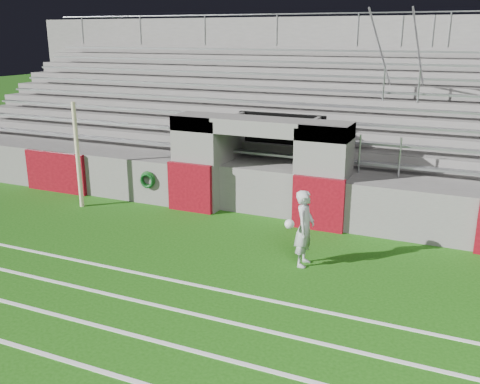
% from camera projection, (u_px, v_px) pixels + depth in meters
% --- Properties ---
extents(ground, '(90.00, 90.00, 0.00)m').
position_uv_depth(ground, '(198.00, 262.00, 11.47)').
color(ground, '#184E0D').
rests_on(ground, ground).
extents(field_post, '(0.12, 0.12, 2.95)m').
position_uv_depth(field_post, '(78.00, 155.00, 14.74)').
color(field_post, beige).
rests_on(field_post, ground).
extents(stadium_structure, '(26.00, 8.48, 5.42)m').
position_uv_depth(stadium_structure, '(308.00, 133.00, 18.03)').
color(stadium_structure, '#5D5B58').
rests_on(stadium_structure, ground).
extents(goalkeeper_with_ball, '(0.53, 0.72, 1.63)m').
position_uv_depth(goalkeeper_with_ball, '(304.00, 228.00, 11.10)').
color(goalkeeper_with_ball, '#A6ACB0').
rests_on(goalkeeper_with_ball, ground).
extents(hose_coil, '(0.48, 0.14, 0.49)m').
position_uv_depth(hose_coil, '(148.00, 180.00, 15.04)').
color(hose_coil, '#0D410F').
rests_on(hose_coil, ground).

